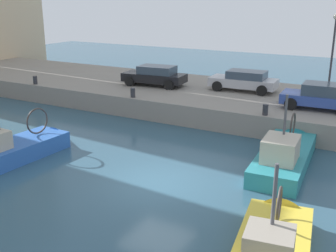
# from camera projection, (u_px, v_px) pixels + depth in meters

# --- Properties ---
(water_surface) EXTENTS (80.00, 80.00, 0.00)m
(water_surface) POSITION_uv_depth(u_px,v_px,m) (157.00, 183.00, 16.06)
(water_surface) COLOR #2D5166
(water_surface) RESTS_ON ground
(quay_wall) EXTENTS (9.00, 56.00, 1.20)m
(quay_wall) POSITION_uv_depth(u_px,v_px,m) (252.00, 104.00, 25.47)
(quay_wall) COLOR gray
(quay_wall) RESTS_ON ground
(fishing_boat_teal) EXTENTS (6.76, 2.32, 4.13)m
(fishing_boat_teal) POSITION_uv_depth(u_px,v_px,m) (285.00, 161.00, 17.88)
(fishing_boat_teal) COLOR teal
(fishing_boat_teal) RESTS_ON ground
(fishing_boat_blue) EXTENTS (5.71, 2.33, 4.92)m
(fishing_boat_blue) POSITION_uv_depth(u_px,v_px,m) (22.00, 154.00, 18.72)
(fishing_boat_blue) COLOR #2D60B7
(fishing_boat_blue) RESTS_ON ground
(parked_car_blue) EXTENTS (2.11, 4.02, 1.37)m
(parked_car_blue) POSITION_uv_depth(u_px,v_px,m) (322.00, 96.00, 21.80)
(parked_car_blue) COLOR #334C9E
(parked_car_blue) RESTS_ON quay_wall
(parked_car_silver) EXTENTS (2.06, 4.25, 1.29)m
(parked_car_silver) POSITION_uv_depth(u_px,v_px,m) (244.00, 80.00, 26.09)
(parked_car_silver) COLOR #B7B7BC
(parked_car_silver) RESTS_ON quay_wall
(parked_car_black) EXTENTS (2.25, 4.34, 1.33)m
(parked_car_black) POSITION_uv_depth(u_px,v_px,m) (155.00, 75.00, 27.68)
(parked_car_black) COLOR black
(parked_car_black) RESTS_ON quay_wall
(mooring_bollard_south) EXTENTS (0.28, 0.28, 0.55)m
(mooring_bollard_south) POSITION_uv_depth(u_px,v_px,m) (265.00, 110.00, 20.82)
(mooring_bollard_south) COLOR #2D2D33
(mooring_bollard_south) RESTS_ON quay_wall
(mooring_bollard_mid) EXTENTS (0.28, 0.28, 0.55)m
(mooring_bollard_mid) POSITION_uv_depth(u_px,v_px,m) (133.00, 93.00, 24.53)
(mooring_bollard_mid) COLOR #2D2D33
(mooring_bollard_mid) RESTS_ON quay_wall
(mooring_bollard_north) EXTENTS (0.28, 0.28, 0.55)m
(mooring_bollard_north) POSITION_uv_depth(u_px,v_px,m) (35.00, 80.00, 28.25)
(mooring_bollard_north) COLOR #2D2D33
(mooring_bollard_north) RESTS_ON quay_wall
(quay_streetlamp) EXTENTS (0.36, 0.36, 4.83)m
(quay_streetlamp) POSITION_uv_depth(u_px,v_px,m) (334.00, 42.00, 23.67)
(quay_streetlamp) COLOR #38383D
(quay_streetlamp) RESTS_ON quay_wall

